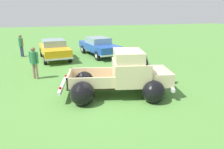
{
  "coord_description": "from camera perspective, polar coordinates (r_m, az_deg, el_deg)",
  "views": [
    {
      "loc": [
        -2.41,
        -8.18,
        3.54
      ],
      "look_at": [
        0.0,
        0.5,
        0.75
      ],
      "focal_mm": 33.65,
      "sensor_mm": 36.0,
      "label": 1
    }
  ],
  "objects": [
    {
      "name": "lane_cone_0",
      "position": [
        12.15,
        4.36,
        1.77
      ],
      "size": [
        0.36,
        0.36,
        0.63
      ],
      "color": "black",
      "rests_on": "ground"
    },
    {
      "name": "spectator_0",
      "position": [
        17.82,
        -23.48,
        7.53
      ],
      "size": [
        0.48,
        0.48,
        1.69
      ],
      "rotation": [
        0.0,
        0.0,
        0.71
      ],
      "color": "navy",
      "rests_on": "ground"
    },
    {
      "name": "lane_cone_1",
      "position": [
        10.94,
        16.15,
        -0.63
      ],
      "size": [
        0.36,
        0.36,
        0.63
      ],
      "color": "black",
      "rests_on": "ground"
    },
    {
      "name": "show_car_0",
      "position": [
        16.14,
        -15.41,
        6.78
      ],
      "size": [
        2.37,
        4.44,
        1.43
      ],
      "rotation": [
        0.0,
        0.0,
        -1.44
      ],
      "color": "black",
      "rests_on": "ground"
    },
    {
      "name": "show_car_1",
      "position": [
        16.87,
        -3.59,
        7.8
      ],
      "size": [
        2.75,
        4.9,
        1.43
      ],
      "rotation": [
        0.0,
        0.0,
        -1.36
      ],
      "color": "black",
      "rests_on": "ground"
    },
    {
      "name": "vintage_pickup_truck",
      "position": [
        9.01,
        3.32,
        -0.79
      ],
      "size": [
        4.89,
        3.42,
        1.96
      ],
      "rotation": [
        0.0,
        0.0,
        -0.19
      ],
      "color": "black",
      "rests_on": "ground"
    },
    {
      "name": "spectator_1",
      "position": [
        11.7,
        -20.4,
        3.43
      ],
      "size": [
        0.5,
        0.47,
        1.69
      ],
      "rotation": [
        0.0,
        0.0,
        4.18
      ],
      "color": "gray",
      "rests_on": "ground"
    },
    {
      "name": "ground_plane",
      "position": [
        9.23,
        0.84,
        -5.32
      ],
      "size": [
        80.0,
        80.0,
        0.0
      ],
      "primitive_type": "plane",
      "color": "#548C3D"
    }
  ]
}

